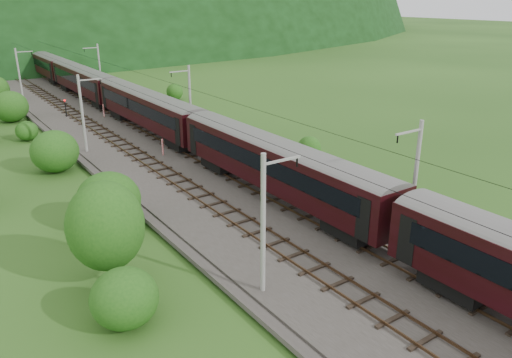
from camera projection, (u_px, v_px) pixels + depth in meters
ground at (343, 263)px, 31.26m from camera, size 600.00×600.00×0.00m
railbed at (253, 208)px, 38.92m from camera, size 14.00×220.00×0.30m
track_left at (227, 213)px, 37.56m from camera, size 2.40×220.00×0.27m
track_right at (278, 199)px, 40.12m from camera, size 2.40×220.00×0.27m
catenary_left at (83, 112)px, 51.10m from camera, size 2.54×192.28×8.00m
catenary_right at (189, 99)px, 57.64m from camera, size 2.54×192.28×8.00m
overhead_wires at (253, 121)px, 36.51m from camera, size 4.83×198.00×0.03m
train at (150, 104)px, 58.13m from camera, size 3.29×182.72×5.73m
hazard_post_near at (163, 147)px, 50.95m from camera, size 0.18×0.18×1.71m
hazard_post_far at (104, 111)px, 67.00m from camera, size 0.18×0.18×1.70m
signal at (65, 107)px, 66.92m from camera, size 0.26×0.26×2.34m
vegetation_left at (32, 161)px, 42.16m from camera, size 12.25×147.12×6.82m
vegetation_right at (308, 147)px, 51.23m from camera, size 6.66×94.42×2.35m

